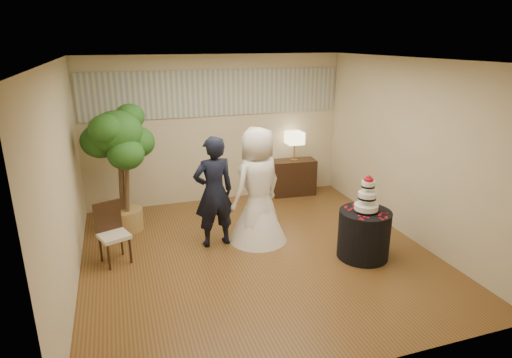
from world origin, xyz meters
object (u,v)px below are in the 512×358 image
object	(u,v)px
groom	(214,192)
wedding_cake	(367,194)
table_lamp	(294,146)
console	(293,177)
cake_table	(364,234)
ficus_tree	(121,169)
bride	(258,185)
side_chair	(114,234)

from	to	relation	value
groom	wedding_cake	size ratio (longest dim) A/B	3.20
wedding_cake	groom	bearing A→B (deg)	151.42
table_lamp	groom	bearing A→B (deg)	-139.98
groom	console	xyz separation A→B (m)	(2.05, 1.72, -0.50)
cake_table	ficus_tree	world-z (taller)	ficus_tree
groom	bride	xyz separation A→B (m)	(0.68, -0.06, 0.05)
table_lamp	side_chair	bearing A→B (deg)	-152.58
table_lamp	wedding_cake	bearing A→B (deg)	-91.61
ficus_tree	side_chair	distance (m)	1.29
cake_table	ficus_tree	xyz separation A→B (m)	(-3.27, 2.08, 0.70)
console	ficus_tree	distance (m)	3.49
groom	ficus_tree	world-z (taller)	ficus_tree
cake_table	console	world-z (taller)	console
groom	console	size ratio (longest dim) A/B	1.98
cake_table	console	bearing A→B (deg)	88.39
console	table_lamp	distance (m)	0.65
cake_table	console	size ratio (longest dim) A/B	0.85
wedding_cake	console	xyz separation A→B (m)	(0.08, 2.79, -0.62)
cake_table	table_lamp	distance (m)	2.87
groom	bride	bearing A→B (deg)	168.36
wedding_cake	ficus_tree	distance (m)	3.87
wedding_cake	console	bearing A→B (deg)	88.39
groom	console	distance (m)	2.72
wedding_cake	side_chair	size ratio (longest dim) A/B	0.61
bride	console	distance (m)	2.30
wedding_cake	bride	bearing A→B (deg)	141.65
bride	cake_table	world-z (taller)	bride
table_lamp	side_chair	xyz separation A→B (m)	(-3.53, -1.83, -0.58)
groom	side_chair	xyz separation A→B (m)	(-1.48, -0.11, -0.42)
ficus_tree	side_chair	xyz separation A→B (m)	(-0.18, -1.12, -0.62)
groom	table_lamp	size ratio (longest dim) A/B	2.98
groom	wedding_cake	world-z (taller)	groom
table_lamp	ficus_tree	bearing A→B (deg)	-168.01
bride	groom	bearing A→B (deg)	-29.41
bride	side_chair	size ratio (longest dim) A/B	2.08
cake_table	table_lamp	size ratio (longest dim) A/B	1.29
bride	side_chair	bearing A→B (deg)	-23.23
cake_table	groom	bearing A→B (deg)	151.42
bride	console	size ratio (longest dim) A/B	2.09
groom	bride	size ratio (longest dim) A/B	0.95
bride	table_lamp	size ratio (longest dim) A/B	3.15
console	side_chair	distance (m)	3.98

